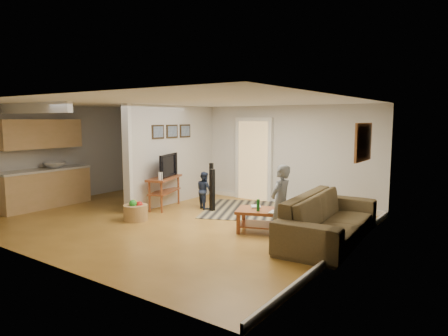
{
  "coord_description": "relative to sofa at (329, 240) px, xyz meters",
  "views": [
    {
      "loc": [
        5.74,
        -6.19,
        2.15
      ],
      "look_at": [
        0.8,
        0.85,
        1.1
      ],
      "focal_mm": 32.0,
      "sensor_mm": 36.0,
      "label": 1
    }
  ],
  "objects": [
    {
      "name": "sofa",
      "position": [
        0.0,
        0.0,
        0.0
      ],
      "size": [
        1.28,
        2.86,
        0.81
      ],
      "primitive_type": "imported",
      "rotation": [
        0.0,
        0.0,
        1.64
      ],
      "color": "#4E4627",
      "rests_on": "ground"
    },
    {
      "name": "coffee_table",
      "position": [
        -1.16,
        -0.18,
        0.34
      ],
      "size": [
        1.28,
        1.01,
        0.66
      ],
      "rotation": [
        0.0,
        0.0,
        0.37
      ],
      "color": "brown",
      "rests_on": "ground"
    },
    {
      "name": "toddler",
      "position": [
        -3.4,
        0.75,
        0.0
      ],
      "size": [
        0.55,
        0.5,
        0.9
      ],
      "primitive_type": "imported",
      "rotation": [
        0.0,
        0.0,
        2.68
      ],
      "color": "#212C46",
      "rests_on": "ground"
    },
    {
      "name": "speaker_right",
      "position": [
        -3.84,
        1.61,
        0.5
      ],
      "size": [
        0.13,
        0.13,
        1.01
      ],
      "primitive_type": "cube",
      "rotation": [
        0.0,
        0.0,
        0.43
      ],
      "color": "black",
      "rests_on": "ground"
    },
    {
      "name": "speaker_left",
      "position": [
        -3.08,
        0.63,
        0.5
      ],
      "size": [
        0.11,
        0.11,
        1.0
      ],
      "primitive_type": "cube",
      "rotation": [
        0.0,
        0.0,
        -0.09
      ],
      "color": "black",
      "rests_on": "ground"
    },
    {
      "name": "area_rug",
      "position": [
        -2.02,
        1.4,
        0.01
      ],
      "size": [
        3.56,
        3.15,
        0.01
      ],
      "primitive_type": "cube",
      "rotation": [
        0.0,
        0.0,
        0.41
      ],
      "color": "black",
      "rests_on": "ground"
    },
    {
      "name": "child",
      "position": [
        -0.71,
        -0.52,
        0.0
      ],
      "size": [
        0.36,
        0.52,
        1.37
      ],
      "primitive_type": "imported",
      "rotation": [
        0.0,
        0.0,
        -1.63
      ],
      "color": "gray",
      "rests_on": "ground"
    },
    {
      "name": "ground",
      "position": [
        -3.3,
        -0.57,
        0.0
      ],
      "size": [
        7.5,
        7.5,
        0.0
      ],
      "primitive_type": "plane",
      "color": "brown",
      "rests_on": "ground"
    },
    {
      "name": "tv_console",
      "position": [
        -4.24,
        0.25,
        0.69
      ],
      "size": [
        0.84,
        1.29,
        1.04
      ],
      "rotation": [
        0.0,
        0.0,
        0.35
      ],
      "color": "brown",
      "rests_on": "ground"
    },
    {
      "name": "room_shell",
      "position": [
        -4.37,
        -0.14,
        1.46
      ],
      "size": [
        7.54,
        6.02,
        2.52
      ],
      "color": "beige",
      "rests_on": "ground"
    },
    {
      "name": "toy_basket",
      "position": [
        -3.9,
        -1.01,
        0.19
      ],
      "size": [
        0.52,
        0.52,
        0.46
      ],
      "color": "#9E7644",
      "rests_on": "ground"
    }
  ]
}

